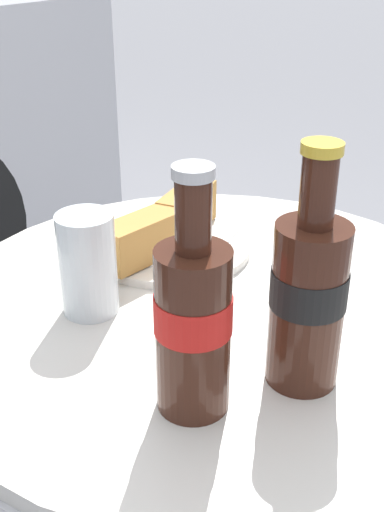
# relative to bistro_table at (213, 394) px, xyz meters

# --- Properties ---
(bistro_table) EXTENTS (0.71, 0.71, 0.70)m
(bistro_table) POSITION_rel_bistro_table_xyz_m (0.00, 0.00, 0.00)
(bistro_table) COLOR #B7B7BC
(bistro_table) RESTS_ON ground_plane
(cola_bottle_left) EXTENTS (0.07, 0.07, 0.25)m
(cola_bottle_left) POSITION_rel_bistro_table_xyz_m (-0.07, -0.16, 0.24)
(cola_bottle_left) COLOR #3D1E14
(cola_bottle_left) RESTS_ON bistro_table
(cola_bottle_right) EXTENTS (0.07, 0.07, 0.24)m
(cola_bottle_right) POSITION_rel_bistro_table_xyz_m (-0.17, -0.09, 0.24)
(cola_bottle_right) COLOR #3D1E14
(cola_bottle_right) RESTS_ON bistro_table
(drinking_glass) EXTENTS (0.07, 0.07, 0.12)m
(drinking_glass) POSITION_rel_bistro_table_xyz_m (-0.11, 0.11, 0.20)
(drinking_glass) COLOR #C68923
(drinking_glass) RESTS_ON bistro_table
(lunch_plate_near) EXTENTS (0.24, 0.23, 0.07)m
(lunch_plate_near) POSITION_rel_bistro_table_xyz_m (0.07, 0.13, 0.17)
(lunch_plate_near) COLOR silver
(lunch_plate_near) RESTS_ON bistro_table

